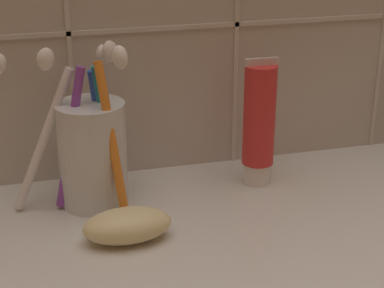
{
  "coord_description": "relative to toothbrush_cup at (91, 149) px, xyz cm",
  "views": [
    {
      "loc": [
        -21.83,
        -52.49,
        33.37
      ],
      "look_at": [
        -6.56,
        3.49,
        9.69
      ],
      "focal_mm": 60.0,
      "sensor_mm": 36.0,
      "label": 1
    }
  ],
  "objects": [
    {
      "name": "sink_counter",
      "position": [
        15.83,
        -8.68,
        -7.09
      ],
      "size": [
        74.7,
        31.74,
        2.0
      ],
      "primitive_type": "cube",
      "color": "silver",
      "rests_on": "ground"
    },
    {
      "name": "toothbrush_cup",
      "position": [
        0.0,
        0.0,
        0.0
      ],
      "size": [
        13.27,
        9.48,
        17.96
      ],
      "color": "silver",
      "rests_on": "sink_counter"
    },
    {
      "name": "toothpaste_tube",
      "position": [
        18.27,
        0.04,
        1.04
      ],
      "size": [
        3.67,
        3.5,
        14.39
      ],
      "color": "white",
      "rests_on": "sink_counter"
    },
    {
      "name": "soap_bar",
      "position": [
        2.03,
        -8.97,
        -4.51
      ],
      "size": [
        8.41,
        4.7,
        3.16
      ],
      "primitive_type": "ellipsoid",
      "color": "beige",
      "rests_on": "sink_counter"
    }
  ]
}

